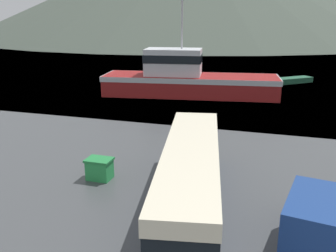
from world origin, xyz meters
TOP-DOWN VIEW (x-y plane):
  - water_surface at (0.00, 143.07)m, footprint 240.00×240.00m
  - tour_bus at (0.18, 9.74)m, footprint 4.87×13.25m
  - delivery_van at (5.70, 8.30)m, footprint 2.91×5.59m
  - fishing_boat at (-6.57, 35.57)m, footprint 20.58×8.16m
  - storage_bin at (-5.57, 11.54)m, footprint 1.47×1.10m
  - small_boat at (5.54, 47.81)m, footprint 5.33×4.95m

SIDE VIEW (x-z plane):
  - water_surface at x=0.00m, z-range 0.00..0.00m
  - small_boat at x=5.54m, z-range 0.00..0.73m
  - storage_bin at x=-5.57m, z-range 0.01..1.23m
  - delivery_van at x=5.70m, z-range 0.07..2.40m
  - tour_bus at x=0.18m, z-range 0.21..3.33m
  - fishing_boat at x=-6.57m, z-range -3.51..7.40m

